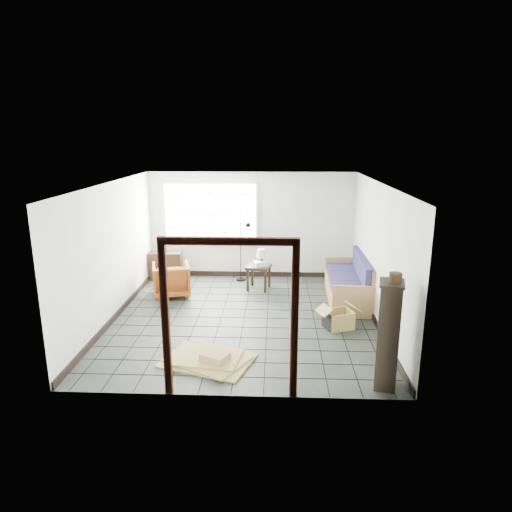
{
  "coord_description": "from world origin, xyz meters",
  "views": [
    {
      "loc": [
        0.59,
        -8.24,
        3.42
      ],
      "look_at": [
        0.22,
        0.3,
        1.17
      ],
      "focal_mm": 32.0,
      "sensor_mm": 36.0,
      "label": 1
    }
  ],
  "objects_px": {
    "futon_sofa": "(351,284)",
    "side_table": "(259,270)",
    "armchair": "(171,278)",
    "tall_shelf": "(388,334)"
  },
  "relations": [
    {
      "from": "side_table",
      "to": "tall_shelf",
      "type": "height_order",
      "value": "tall_shelf"
    },
    {
      "from": "futon_sofa",
      "to": "armchair",
      "type": "bearing_deg",
      "value": -178.95
    },
    {
      "from": "futon_sofa",
      "to": "armchair",
      "type": "xyz_separation_m",
      "value": [
        -3.91,
        0.09,
        0.05
      ]
    },
    {
      "from": "armchair",
      "to": "side_table",
      "type": "bearing_deg",
      "value": 179.79
    },
    {
      "from": "futon_sofa",
      "to": "side_table",
      "type": "bearing_deg",
      "value": 165.61
    },
    {
      "from": "armchair",
      "to": "tall_shelf",
      "type": "bearing_deg",
      "value": 121.4
    },
    {
      "from": "futon_sofa",
      "to": "side_table",
      "type": "relative_size",
      "value": 3.63
    },
    {
      "from": "armchair",
      "to": "tall_shelf",
      "type": "height_order",
      "value": "tall_shelf"
    },
    {
      "from": "armchair",
      "to": "tall_shelf",
      "type": "distance_m",
      "value": 5.3
    },
    {
      "from": "futon_sofa",
      "to": "armchair",
      "type": "relative_size",
      "value": 2.77
    }
  ]
}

